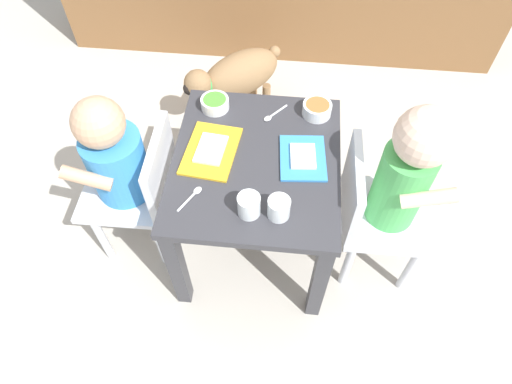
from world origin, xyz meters
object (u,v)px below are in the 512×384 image
(spoon_by_right_tray, at_px, (192,196))
(water_cup_right, at_px, (247,206))
(dining_table, at_px, (256,178))
(dog, at_px, (236,76))
(veggie_bowl_near, at_px, (317,109))
(spoon_by_left_tray, at_px, (273,115))
(food_tray_left, at_px, (211,150))
(veggie_bowl_far, at_px, (215,103))
(seated_child_right, at_px, (399,181))
(water_cup_left, at_px, (279,209))
(food_tray_right, at_px, (303,157))
(seated_child_left, at_px, (120,163))

(spoon_by_right_tray, bearing_deg, water_cup_right, -11.67)
(dining_table, bearing_deg, dog, 103.12)
(veggie_bowl_near, xyz_separation_m, spoon_by_left_tray, (-0.13, -0.02, -0.02))
(food_tray_left, xyz_separation_m, veggie_bowl_far, (-0.02, 0.19, 0.01))
(veggie_bowl_far, xyz_separation_m, spoon_by_right_tray, (-0.01, -0.35, -0.02))
(seated_child_right, relative_size, water_cup_left, 11.70)
(spoon_by_left_tray, bearing_deg, seated_child_right, -31.18)
(dining_table, relative_size, seated_child_right, 0.78)
(food_tray_left, height_order, spoon_by_right_tray, food_tray_left)
(dining_table, distance_m, food_tray_left, 0.16)
(water_cup_right, xyz_separation_m, veggie_bowl_near, (0.17, 0.39, -0.01))
(food_tray_right, relative_size, veggie_bowl_near, 2.00)
(dog, height_order, veggie_bowl_near, veggie_bowl_near)
(water_cup_left, xyz_separation_m, veggie_bowl_near, (0.09, 0.39, -0.01))
(veggie_bowl_far, bearing_deg, dog, 90.00)
(food_tray_right, relative_size, water_cup_right, 2.85)
(seated_child_right, height_order, veggie_bowl_far, seated_child_right)
(veggie_bowl_near, distance_m, spoon_by_right_tray, 0.49)
(water_cup_left, distance_m, veggie_bowl_near, 0.40)
(dining_table, relative_size, veggie_bowl_far, 6.29)
(food_tray_right, relative_size, spoon_by_right_tray, 1.95)
(food_tray_right, relative_size, spoon_by_left_tray, 2.16)
(seated_child_right, xyz_separation_m, veggie_bowl_near, (-0.24, 0.24, 0.02))
(food_tray_left, bearing_deg, spoon_by_left_tray, 44.97)
(dog, relative_size, veggie_bowl_far, 4.54)
(water_cup_left, height_order, water_cup_right, water_cup_right)
(food_tray_right, xyz_separation_m, water_cup_left, (-0.06, -0.20, 0.02))
(veggie_bowl_near, height_order, spoon_by_right_tray, veggie_bowl_near)
(veggie_bowl_far, relative_size, spoon_by_right_tray, 0.96)
(food_tray_right, height_order, veggie_bowl_far, veggie_bowl_far)
(food_tray_right, xyz_separation_m, spoon_by_left_tray, (-0.10, 0.17, -0.00))
(food_tray_left, bearing_deg, seated_child_right, -5.79)
(seated_child_left, distance_m, food_tray_right, 0.54)
(dog, bearing_deg, food_tray_left, -88.48)
(water_cup_left, bearing_deg, spoon_by_right_tray, 172.37)
(veggie_bowl_near, bearing_deg, seated_child_left, -158.06)
(dog, relative_size, water_cup_left, 6.62)
(seated_child_right, bearing_deg, seated_child_left, 179.12)
(seated_child_right, distance_m, spoon_by_right_tray, 0.58)
(dog, relative_size, food_tray_left, 1.81)
(seated_child_left, relative_size, water_cup_left, 10.75)
(seated_child_left, relative_size, seated_child_right, 0.92)
(food_tray_left, xyz_separation_m, spoon_by_left_tray, (0.17, 0.17, -0.00))
(spoon_by_right_tray, bearing_deg, spoon_by_left_tray, 59.82)
(seated_child_right, bearing_deg, water_cup_right, -160.50)
(spoon_by_right_tray, bearing_deg, seated_child_right, 11.24)
(food_tray_left, xyz_separation_m, veggie_bowl_near, (0.30, 0.19, 0.02))
(dining_table, xyz_separation_m, veggie_bowl_far, (-0.15, 0.20, 0.11))
(dog, relative_size, water_cup_right, 6.34)
(food_tray_right, xyz_separation_m, water_cup_right, (-0.14, -0.20, 0.02))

